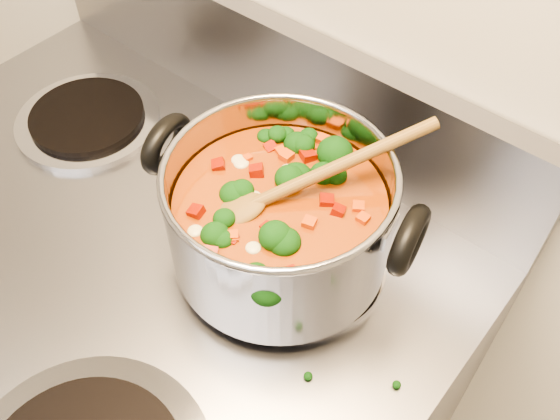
% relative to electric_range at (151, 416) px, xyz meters
% --- Properties ---
extents(electric_range, '(0.79, 0.71, 1.08)m').
position_rel_electric_range_xyz_m(electric_range, '(0.00, 0.00, 0.00)').
color(electric_range, gray).
rests_on(electric_range, ground).
extents(stockpot, '(0.30, 0.24, 0.15)m').
position_rel_electric_range_xyz_m(stockpot, '(0.17, 0.14, 0.53)').
color(stockpot, '#97979E').
rests_on(stockpot, electric_range).
extents(wooden_spoon, '(0.15, 0.22, 0.08)m').
position_rel_electric_range_xyz_m(wooden_spoon, '(0.17, 0.15, 0.57)').
color(wooden_spoon, brown).
rests_on(wooden_spoon, stockpot).
extents(cooktop_crumbs, '(0.25, 0.18, 0.01)m').
position_rel_electric_range_xyz_m(cooktop_crumbs, '(0.26, 0.11, 0.46)').
color(cooktop_crumbs, black).
rests_on(cooktop_crumbs, electric_range).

